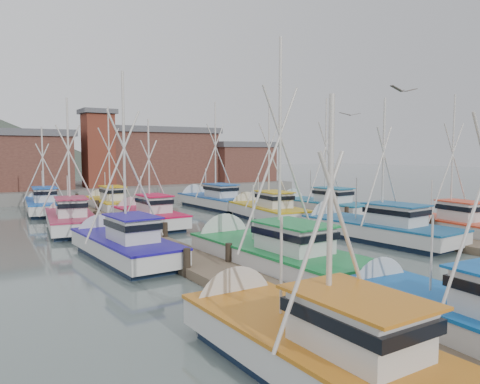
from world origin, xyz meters
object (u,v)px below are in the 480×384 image
lookout_tower (98,148)px  boat_12 (108,203)px  boat_8 (146,216)px  boat_0 (458,318)px  boat_4 (268,253)px

lookout_tower → boat_12: bearing=-101.9°
boat_8 → boat_0: bearing=-91.2°
boat_0 → boat_12: size_ratio=0.90×
boat_8 → boat_12: bearing=88.8°
boat_0 → boat_4: size_ratio=0.80×
boat_0 → boat_12: 32.76m
boat_0 → boat_12: (0.10, 32.76, 0.00)m
lookout_tower → boat_8: lookout_tower is taller
lookout_tower → boat_8: size_ratio=0.99×
lookout_tower → boat_12: size_ratio=0.89×
boat_0 → boat_8: size_ratio=1.01×
boat_0 → boat_4: 9.28m
boat_12 → boat_4: bearing=-88.5°
lookout_tower → boat_0: 45.24m
boat_0 → boat_8: (0.07, 23.58, -0.00)m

